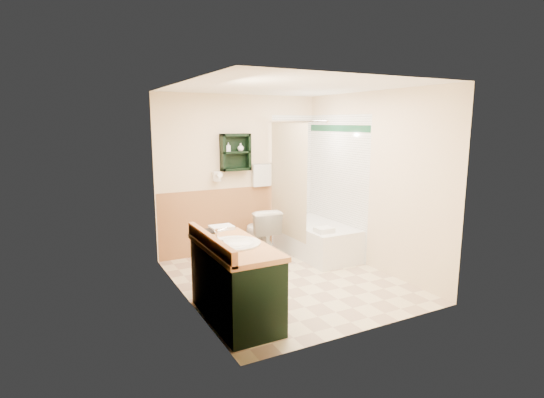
{
  "coord_description": "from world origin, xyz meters",
  "views": [
    {
      "loc": [
        -2.56,
        -4.46,
        1.99
      ],
      "look_at": [
        -0.12,
        0.2,
        1.04
      ],
      "focal_mm": 28.0,
      "sensor_mm": 36.0,
      "label": 1
    }
  ],
  "objects": [
    {
      "name": "tile_accent",
      "position": [
        1.27,
        0.75,
        1.9
      ],
      "size": [
        1.5,
        1.5,
        0.1
      ],
      "primitive_type": null,
      "color": "#134328",
      "rests_on": "right_wall"
    },
    {
      "name": "tile_back",
      "position": [
        1.03,
        1.48,
        1.05
      ],
      "size": [
        0.95,
        0.95,
        2.1
      ],
      "primitive_type": null,
      "color": "white",
      "rests_on": "back_wall"
    },
    {
      "name": "soap_bottle_a",
      "position": [
        -0.22,
        1.4,
        1.6
      ],
      "size": [
        0.09,
        0.14,
        0.06
      ],
      "primitive_type": "imported",
      "rotation": [
        0.0,
        0.0,
        -0.26
      ],
      "color": "white",
      "rests_on": "wall_shelf"
    },
    {
      "name": "vanity",
      "position": [
        -0.99,
        -0.67,
        0.4
      ],
      "size": [
        0.59,
        1.25,
        0.79
      ],
      "primitive_type": "cube",
      "color": "black",
      "rests_on": "ground"
    },
    {
      "name": "wainscot_back",
      "position": [
        0.0,
        1.49,
        0.5
      ],
      "size": [
        2.58,
        2.58,
        1.0
      ],
      "primitive_type": null,
      "color": "#BC7F4C",
      "rests_on": "back_wall"
    },
    {
      "name": "right_wall",
      "position": [
        1.32,
        0.0,
        1.2
      ],
      "size": [
        0.04,
        3.0,
        2.4
      ],
      "primitive_type": "cube",
      "color": "#FFECC7",
      "rests_on": "ground"
    },
    {
      "name": "vanity_book",
      "position": [
        -1.16,
        -0.1,
        0.9
      ],
      "size": [
        0.16,
        0.04,
        0.21
      ],
      "primitive_type": "imported",
      "rotation": [
        0.0,
        0.0,
        -0.16
      ],
      "color": "black",
      "rests_on": "vanity"
    },
    {
      "name": "towel_bar",
      "position": [
        0.35,
        1.45,
        1.35
      ],
      "size": [
        0.4,
        0.06,
        0.4
      ],
      "primitive_type": null,
      "color": "white",
      "rests_on": "back_wall"
    },
    {
      "name": "ceiling",
      "position": [
        0.0,
        0.0,
        2.42
      ],
      "size": [
        2.6,
        3.0,
        0.04
      ],
      "primitive_type": "cube",
      "color": "white",
      "rests_on": "back_wall"
    },
    {
      "name": "floor",
      "position": [
        0.0,
        0.0,
        0.0
      ],
      "size": [
        3.0,
        3.0,
        0.0
      ],
      "primitive_type": "plane",
      "color": "beige",
      "rests_on": "ground"
    },
    {
      "name": "left_wall",
      "position": [
        -1.32,
        0.0,
        1.2
      ],
      "size": [
        0.04,
        3.0,
        2.4
      ],
      "primitive_type": "cube",
      "color": "#FFECC7",
      "rests_on": "ground"
    },
    {
      "name": "tub_towel",
      "position": [
        0.74,
        0.27,
        0.51
      ],
      "size": [
        0.24,
        0.2,
        0.07
      ],
      "primitive_type": "cube",
      "color": "white",
      "rests_on": "bathtub"
    },
    {
      "name": "counter_towel",
      "position": [
        -0.89,
        -0.05,
        0.81
      ],
      "size": [
        0.26,
        0.2,
        0.04
      ],
      "primitive_type": "cube",
      "color": "white",
      "rests_on": "vanity"
    },
    {
      "name": "bathtub",
      "position": [
        0.93,
        0.79,
        0.24
      ],
      "size": [
        0.72,
        1.5,
        0.48
      ],
      "primitive_type": "cube",
      "color": "white",
      "rests_on": "ground"
    },
    {
      "name": "hair_dryer",
      "position": [
        -0.4,
        1.43,
        1.2
      ],
      "size": [
        0.1,
        0.24,
        0.18
      ],
      "primitive_type": null,
      "color": "white",
      "rests_on": "back_wall"
    },
    {
      "name": "shower_curtain",
      "position": [
        0.53,
        0.92,
        1.15
      ],
      "size": [
        1.05,
        1.05,
        1.7
      ],
      "primitive_type": null,
      "color": "beige",
      "rests_on": "curtain_rod"
    },
    {
      "name": "tile_right",
      "position": [
        1.28,
        0.75,
        1.05
      ],
      "size": [
        1.5,
        1.5,
        2.1
      ],
      "primitive_type": null,
      "color": "white",
      "rests_on": "right_wall"
    },
    {
      "name": "toilet",
      "position": [
        0.13,
        1.05,
        0.37
      ],
      "size": [
        0.49,
        0.79,
        0.73
      ],
      "primitive_type": "imported",
      "rotation": [
        0.0,
        0.0,
        3.04
      ],
      "color": "white",
      "rests_on": "ground"
    },
    {
      "name": "soap_bottle_b",
      "position": [
        -0.02,
        1.4,
        1.61
      ],
      "size": [
        0.12,
        0.14,
        0.09
      ],
      "primitive_type": "imported",
      "rotation": [
        0.0,
        0.0,
        0.21
      ],
      "color": "white",
      "rests_on": "wall_shelf"
    },
    {
      "name": "wall_shelf",
      "position": [
        -0.1,
        1.41,
        1.55
      ],
      "size": [
        0.45,
        0.15,
        0.55
      ],
      "primitive_type": "cube",
      "color": "black",
      "rests_on": "back_wall"
    },
    {
      "name": "wainscot_left",
      "position": [
        -1.29,
        0.0,
        0.5
      ],
      "size": [
        2.98,
        2.98,
        1.0
      ],
      "primitive_type": null,
      "color": "#BC7F4C",
      "rests_on": "left_wall"
    },
    {
      "name": "curtain_rod",
      "position": [
        0.53,
        0.75,
        2.0
      ],
      "size": [
        0.03,
        1.6,
        0.03
      ],
      "primitive_type": "cylinder",
      "rotation": [
        1.57,
        0.0,
        0.0
      ],
      "color": "silver",
      "rests_on": "back_wall"
    },
    {
      "name": "back_wall",
      "position": [
        0.0,
        1.52,
        1.2
      ],
      "size": [
        2.6,
        0.04,
        2.4
      ],
      "primitive_type": "cube",
      "color": "#FFECC7",
      "rests_on": "ground"
    },
    {
      "name": "mirror_frame",
      "position": [
        -1.27,
        -0.55,
        1.5
      ],
      "size": [
        1.3,
        1.3,
        1.0
      ],
      "primitive_type": null,
      "color": "brown",
      "rests_on": "left_wall"
    },
    {
      "name": "mirror_glass",
      "position": [
        -1.27,
        -0.55,
        1.5
      ],
      "size": [
        1.2,
        1.2,
        0.9
      ],
      "primitive_type": null,
      "color": "white",
      "rests_on": "left_wall"
    }
  ]
}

